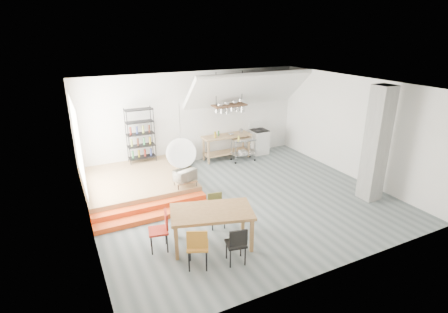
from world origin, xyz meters
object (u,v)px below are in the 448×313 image
stove (259,141)px  mini_fridge (179,156)px  dining_table (212,214)px  rolling_cart (243,147)px

stove → mini_fridge: bearing=179.2°
stove → dining_table: (-4.16, -4.77, 0.27)m
stove → rolling_cart: bearing=-154.4°
dining_table → rolling_cart: size_ratio=2.27×
stove → dining_table: size_ratio=0.59×
stove → mini_fridge: 3.22m
stove → mini_fridge: (-3.21, 0.04, -0.10)m
stove → dining_table: bearing=-131.1°
rolling_cart → dining_table: bearing=-121.8°
dining_table → rolling_cart: dining_table is taller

